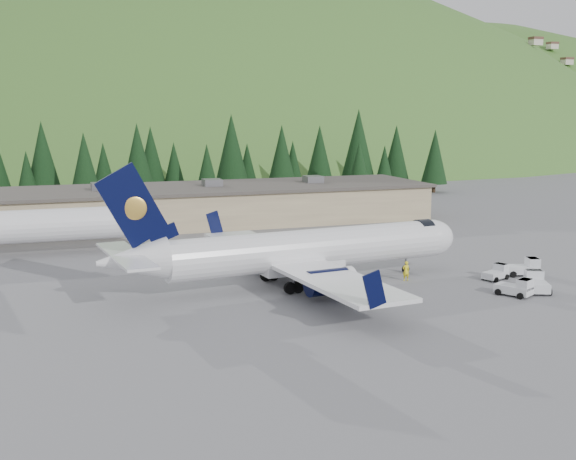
# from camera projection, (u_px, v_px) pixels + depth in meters

# --- Properties ---
(ground) EXTENTS (600.00, 600.00, 0.00)m
(ground) POSITION_uv_depth(u_px,v_px,m) (310.00, 284.00, 65.45)
(ground) COLOR slate
(airliner) EXTENTS (34.75, 32.67, 11.52)m
(airliner) POSITION_uv_depth(u_px,v_px,m) (300.00, 251.00, 64.51)
(airliner) COLOR white
(airliner) RESTS_ON ground
(second_airliner) EXTENTS (27.50, 11.00, 10.05)m
(second_airliner) POSITION_uv_depth(u_px,v_px,m) (20.00, 226.00, 77.30)
(second_airliner) COLOR white
(second_airliner) RESTS_ON ground
(baggage_tug_a) EXTENTS (2.91, 2.29, 1.39)m
(baggage_tug_a) POSITION_uv_depth(u_px,v_px,m) (497.00, 273.00, 67.11)
(baggage_tug_a) COLOR silver
(baggage_tug_a) RESTS_ON ground
(baggage_tug_b) EXTENTS (3.49, 2.61, 1.69)m
(baggage_tug_b) POSITION_uv_depth(u_px,v_px,m) (524.00, 268.00, 68.65)
(baggage_tug_b) COLOR silver
(baggage_tug_b) RESTS_ON ground
(baggage_tug_c) EXTENTS (2.90, 3.60, 1.72)m
(baggage_tug_c) POSITION_uv_depth(u_px,v_px,m) (536.00, 283.00, 62.62)
(baggage_tug_c) COLOR silver
(baggage_tug_c) RESTS_ON ground
(terminal_building) EXTENTS (71.00, 17.00, 6.10)m
(terminal_building) POSITION_uv_depth(u_px,v_px,m) (177.00, 206.00, 98.78)
(terminal_building) COLOR gray
(terminal_building) RESTS_ON ground
(baggage_tug_d) EXTENTS (2.80, 3.32, 1.58)m
(baggage_tug_d) POSITION_uv_depth(u_px,v_px,m) (517.00, 288.00, 60.98)
(baggage_tug_d) COLOR silver
(baggage_tug_d) RESTS_ON ground
(ramp_worker) EXTENTS (0.70, 0.49, 1.85)m
(ramp_worker) POSITION_uv_depth(u_px,v_px,m) (406.00, 271.00, 66.43)
(ramp_worker) COLOR yellow
(ramp_worker) RESTS_ON ground
(tree_line) EXTENTS (112.48, 18.17, 14.50)m
(tree_line) POSITION_uv_depth(u_px,v_px,m) (134.00, 159.00, 120.60)
(tree_line) COLOR black
(tree_line) RESTS_ON ground
(hills) EXTENTS (614.00, 330.00, 300.00)m
(hills) POSITION_uv_depth(u_px,v_px,m) (249.00, 358.00, 289.58)
(hills) COLOR #386320
(hills) RESTS_ON ground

